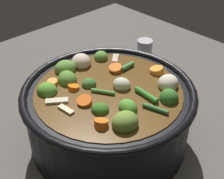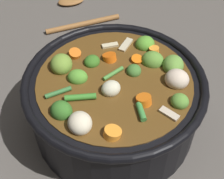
{
  "view_description": "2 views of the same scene",
  "coord_description": "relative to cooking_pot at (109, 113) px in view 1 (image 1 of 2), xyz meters",
  "views": [
    {
      "loc": [
        0.35,
        -0.32,
        0.46
      ],
      "look_at": [
        -0.0,
        0.01,
        0.12
      ],
      "focal_mm": 50.94,
      "sensor_mm": 36.0,
      "label": 1
    },
    {
      "loc": [
        0.06,
        0.39,
        0.52
      ],
      "look_at": [
        0.01,
        0.01,
        0.11
      ],
      "focal_mm": 51.69,
      "sensor_mm": 36.0,
      "label": 2
    }
  ],
  "objects": [
    {
      "name": "cooking_pot",
      "position": [
        0.0,
        0.0,
        0.0
      ],
      "size": [
        0.32,
        0.32,
        0.15
      ],
      "color": "black",
      "rests_on": "ground_plane"
    },
    {
      "name": "ground_plane",
      "position": [
        0.0,
        0.0,
        -0.07
      ],
      "size": [
        1.1,
        1.1,
        0.0
      ],
      "primitive_type": "plane",
      "color": "#514C47"
    },
    {
      "name": "salt_shaker",
      "position": [
        -0.13,
        0.26,
        -0.02
      ],
      "size": [
        0.04,
        0.04,
        0.09
      ],
      "color": "silver",
      "rests_on": "ground_plane"
    }
  ]
}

